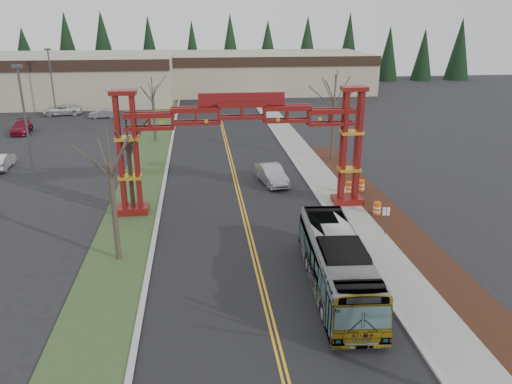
{
  "coord_description": "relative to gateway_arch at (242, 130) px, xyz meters",
  "views": [
    {
      "loc": [
        -3.03,
        -16.56,
        13.61
      ],
      "look_at": [
        0.31,
        12.08,
        3.39
      ],
      "focal_mm": 35.0,
      "sensor_mm": 36.0,
      "label": 1
    }
  ],
  "objects": [
    {
      "name": "curb_right",
      "position": [
        6.15,
        7.0,
        -5.91
      ],
      "size": [
        0.3,
        110.0,
        0.15
      ],
      "primitive_type": "cube",
      "color": "#ABABA6",
      "rests_on": "ground"
    },
    {
      "name": "barrel_north",
      "position": [
        9.92,
        2.57,
        -5.47
      ],
      "size": [
        0.55,
        0.55,
        1.02
      ],
      "color": "#E15A0C",
      "rests_on": "ground"
    },
    {
      "name": "parked_car_far_a",
      "position": [
        -16.32,
        37.18,
        -5.36
      ],
      "size": [
        3.89,
        1.67,
        1.25
      ],
      "primitive_type": "imported",
      "rotation": [
        0.0,
        0.0,
        4.81
      ],
      "color": "#9A9CA1",
      "rests_on": "ground"
    },
    {
      "name": "parked_car_far_b",
      "position": [
        -22.59,
        40.11,
        -5.22
      ],
      "size": [
        5.64,
        2.89,
        1.52
      ],
      "primitive_type": "imported",
      "rotation": [
        0.0,
        0.0,
        4.78
      ],
      "color": "white",
      "rests_on": "ground"
    },
    {
      "name": "curb_left",
      "position": [
        -6.15,
        7.0,
        -5.91
      ],
      "size": [
        0.3,
        110.0,
        0.15
      ],
      "primitive_type": "cube",
      "color": "#ABABA6",
      "rests_on": "ground"
    },
    {
      "name": "conifer_treeline",
      "position": [
        0.25,
        74.0,
        0.5
      ],
      "size": [
        116.1,
        5.6,
        13.0
      ],
      "color": "black",
      "rests_on": "ground"
    },
    {
      "name": "parked_car_near_b",
      "position": [
        -21.6,
        12.96,
        -5.26
      ],
      "size": [
        1.79,
        4.47,
        1.44
      ],
      "primitive_type": "imported",
      "rotation": [
        0.0,
        0.0,
        3.2
      ],
      "color": "white",
      "rests_on": "ground"
    },
    {
      "name": "light_pole_far",
      "position": [
        -23.35,
        39.71,
        -0.57
      ],
      "size": [
        0.81,
        0.41,
        9.35
      ],
      "color": "#3F3F44",
      "rests_on": "ground"
    },
    {
      "name": "retail_building_east",
      "position": [
        10.0,
        61.95,
        -2.47
      ],
      "size": [
        38.0,
        20.3,
        7.0
      ],
      "color": "tan",
      "rests_on": "ground"
    },
    {
      "name": "parked_car_mid_a",
      "position": [
        -24.56,
        28.42,
        -5.25
      ],
      "size": [
        2.71,
        5.25,
        1.46
      ],
      "primitive_type": "imported",
      "rotation": [
        0.0,
        0.0,
        0.14
      ],
      "color": "maroon",
      "rests_on": "ground"
    },
    {
      "name": "gateway_arch",
      "position": [
        0.0,
        0.0,
        0.0
      ],
      "size": [
        18.2,
        1.6,
        8.9
      ],
      "color": "#5D0D0C",
      "rests_on": "ground"
    },
    {
      "name": "bare_tree_median_mid",
      "position": [
        -8.0,
        0.23,
        -0.91
      ],
      "size": [
        3.07,
        3.07,
        7.14
      ],
      "color": "#382D26",
      "rests_on": "ground"
    },
    {
      "name": "barrel_south",
      "position": [
        9.47,
        -2.5,
        -5.47
      ],
      "size": [
        0.55,
        0.55,
        1.03
      ],
      "color": "#E15A0C",
      "rests_on": "ground"
    },
    {
      "name": "silver_sedan",
      "position": [
        3.01,
        5.64,
        -5.18
      ],
      "size": [
        2.5,
        5.08,
        1.6
      ],
      "primitive_type": "imported",
      "rotation": [
        0.0,
        0.0,
        0.17
      ],
      "color": "#A5A8AD",
      "rests_on": "ground"
    },
    {
      "name": "retail_building_west",
      "position": [
        -30.0,
        53.96,
        -2.22
      ],
      "size": [
        46.0,
        22.3,
        7.5
      ],
      "color": "tan",
      "rests_on": "ground"
    },
    {
      "name": "lane_line_left",
      "position": [
        -0.12,
        7.0,
        -5.96
      ],
      "size": [
        0.12,
        100.0,
        0.01
      ],
      "primitive_type": "cube",
      "color": "#F0A51C",
      "rests_on": "road"
    },
    {
      "name": "street_sign",
      "position": [
        8.76,
        -5.95,
        -4.54
      ],
      "size": [
        0.46,
        0.1,
        2.0
      ],
      "color": "#3F3F44",
      "rests_on": "ground"
    },
    {
      "name": "bare_tree_median_near",
      "position": [
        -8.0,
        -7.36,
        -0.13
      ],
      "size": [
        3.14,
        3.14,
        7.96
      ],
      "color": "#382D26",
      "rests_on": "ground"
    },
    {
      "name": "ground",
      "position": [
        -0.0,
        -18.0,
        -5.98
      ],
      "size": [
        200.0,
        200.0,
        0.0
      ],
      "primitive_type": "plane",
      "color": "black",
      "rests_on": "ground"
    },
    {
      "name": "barrel_mid",
      "position": [
        8.76,
        2.06,
        -5.44
      ],
      "size": [
        0.59,
        0.59,
        1.09
      ],
      "color": "#E15A0C",
      "rests_on": "ground"
    },
    {
      "name": "landscape_strip",
      "position": [
        10.2,
        -8.0,
        -5.92
      ],
      "size": [
        2.6,
        50.0,
        0.12
      ],
      "primitive_type": "cube",
      "color": "black",
      "rests_on": "ground"
    },
    {
      "name": "transit_bus",
      "position": [
        3.79,
        -12.21,
        -4.48
      ],
      "size": [
        3.24,
        10.97,
        3.01
      ],
      "primitive_type": "imported",
      "rotation": [
        0.0,
        0.0,
        -0.07
      ],
      "color": "#B1B3B9",
      "rests_on": "ground"
    },
    {
      "name": "light_pole_near",
      "position": [
        -18.4,
        11.66,
        -0.42
      ],
      "size": [
        0.83,
        0.42,
        9.61
      ],
      "color": "#3F3F44",
      "rests_on": "ground"
    },
    {
      "name": "bare_tree_median_far",
      "position": [
        -8.0,
        22.38,
        -0.74
      ],
      "size": [
        2.96,
        2.96,
        7.24
      ],
      "color": "#382D26",
      "rests_on": "ground"
    },
    {
      "name": "lane_line_right",
      "position": [
        0.12,
        7.0,
        -5.96
      ],
      "size": [
        0.12,
        100.0,
        0.01
      ],
      "primitive_type": "cube",
      "color": "#F0A51C",
      "rests_on": "road"
    },
    {
      "name": "sidewalk_right",
      "position": [
        7.6,
        7.0,
        -5.91
      ],
      "size": [
        2.6,
        110.0,
        0.14
      ],
      "primitive_type": "cube",
      "color": "gray",
      "rests_on": "ground"
    },
    {
      "name": "road",
      "position": [
        -0.0,
        7.0,
        -5.97
      ],
      "size": [
        12.0,
        110.0,
        0.02
      ],
      "primitive_type": "cube",
      "color": "black",
      "rests_on": "ground"
    },
    {
      "name": "bare_tree_right_far",
      "position": [
        10.0,
        12.17,
        0.08
      ],
      "size": [
        3.46,
        3.46,
        8.39
      ],
      "color": "#382D26",
      "rests_on": "ground"
    },
    {
      "name": "grass_median",
      "position": [
        -8.0,
        7.0,
        -5.94
      ],
      "size": [
        4.0,
        110.0,
        0.08
      ],
      "primitive_type": "cube",
      "color": "#344D26",
      "rests_on": "ground"
    }
  ]
}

